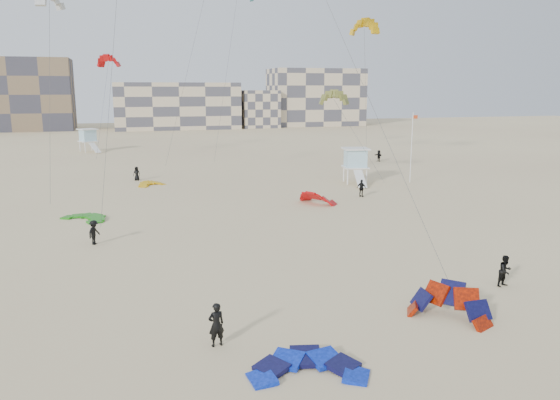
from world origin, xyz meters
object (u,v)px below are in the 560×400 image
object	(u,v)px
kitesurfer_main	(216,325)
lifeguard_tower_near	(355,166)
kite_ground_blue	(308,373)
kite_ground_orange	(448,318)

from	to	relation	value
kitesurfer_main	lifeguard_tower_near	distance (m)	41.47
kitesurfer_main	lifeguard_tower_near	bearing A→B (deg)	-133.16
kite_ground_blue	kitesurfer_main	xyz separation A→B (m)	(-2.92, 3.14, 0.94)
kitesurfer_main	lifeguard_tower_near	size ratio (longest dim) A/B	0.33
lifeguard_tower_near	kite_ground_blue	bearing A→B (deg)	-105.09
kite_ground_blue	kite_ground_orange	xyz separation A→B (m)	(7.85, 2.90, 0.00)
kite_ground_blue	kite_ground_orange	world-z (taller)	kite_ground_orange
kite_ground_blue	kite_ground_orange	bearing A→B (deg)	33.03
kite_ground_orange	kitesurfer_main	world-z (taller)	kite_ground_orange
kite_ground_orange	kitesurfer_main	xyz separation A→B (m)	(-10.78, 0.24, 0.94)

